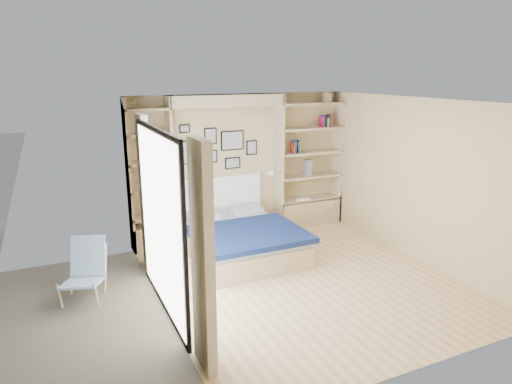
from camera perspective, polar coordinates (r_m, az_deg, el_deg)
name	(u,v)px	position (r m, az deg, el deg)	size (l,w,h in m)	color
ground	(302,279)	(6.66, 5.74, -10.75)	(4.50, 4.50, 0.00)	beige
room_shell	(235,185)	(7.42, -2.58, 0.86)	(4.50, 4.50, 4.50)	tan
bed	(240,239)	(7.35, -2.01, -5.86)	(1.67, 2.08, 1.07)	tan
photo_gallery	(216,147)	(7.93, -5.00, 5.62)	(1.48, 0.02, 0.82)	black
reading_lamps	(230,177)	(7.88, -3.33, 1.85)	(1.92, 0.12, 0.15)	silver
shelf_decor	(302,137)	(8.46, 5.78, 6.88)	(3.45, 0.23, 2.03)	#A72B1A
deck	(20,339)	(5.91, -27.37, -16.00)	(3.20, 4.00, 0.05)	#6F6351
deck_chair	(85,270)	(6.40, -20.60, -9.13)	(0.69, 0.88, 0.78)	tan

